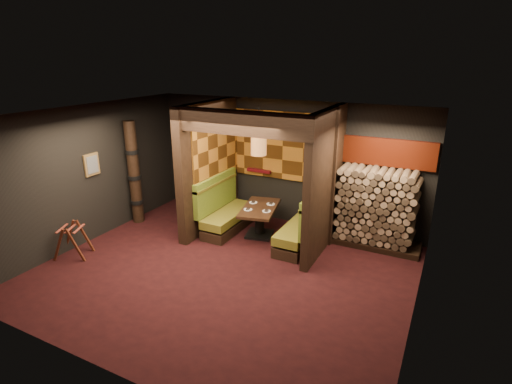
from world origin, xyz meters
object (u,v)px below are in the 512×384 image
object	(u,v)px
booth_bench_left	(225,213)
pendant_lamp	(259,144)
booth_bench_right	(304,228)
firewood_stack	(380,209)
luggage_rack	(72,239)
dining_table	(260,217)
totem_column	(134,174)

from	to	relation	value
booth_bench_left	pendant_lamp	world-z (taller)	pendant_lamp
booth_bench_right	firewood_stack	size ratio (longest dim) A/B	0.92
booth_bench_right	pendant_lamp	size ratio (longest dim) A/B	1.57
booth_bench_left	luggage_rack	xyz separation A→B (m)	(-2.01, -2.46, -0.04)
pendant_lamp	firewood_stack	size ratio (longest dim) A/B	0.59
booth_bench_right	luggage_rack	world-z (taller)	booth_bench_right
pendant_lamp	booth_bench_left	bearing A→B (deg)	179.51
dining_table	luggage_rack	world-z (taller)	luggage_rack
totem_column	firewood_stack	xyz separation A→B (m)	(5.33, 1.25, -0.37)
booth_bench_left	booth_bench_right	distance (m)	1.89
dining_table	firewood_stack	world-z (taller)	firewood_stack
pendant_lamp	firewood_stack	bearing A→B (deg)	16.44
booth_bench_left	booth_bench_right	size ratio (longest dim) A/B	1.00
pendant_lamp	dining_table	bearing A→B (deg)	90.00
booth_bench_right	luggage_rack	bearing A→B (deg)	-147.75
dining_table	luggage_rack	bearing A→B (deg)	-138.77
booth_bench_left	luggage_rack	distance (m)	3.18
luggage_rack	booth_bench_left	bearing A→B (deg)	50.79
booth_bench_right	firewood_stack	distance (m)	1.58
booth_bench_left	pendant_lamp	bearing A→B (deg)	-0.49
luggage_rack	firewood_stack	world-z (taller)	firewood_stack
booth_bench_left	booth_bench_right	bearing A→B (deg)	0.00
luggage_rack	totem_column	world-z (taller)	totem_column
dining_table	firewood_stack	xyz separation A→B (m)	(2.40, 0.66, 0.38)
booth_bench_right	firewood_stack	world-z (taller)	firewood_stack
totem_column	booth_bench_left	bearing A→B (deg)	14.75
booth_bench_left	firewood_stack	xyz separation A→B (m)	(3.25, 0.70, 0.42)
booth_bench_left	luggage_rack	world-z (taller)	booth_bench_left
luggage_rack	firewood_stack	bearing A→B (deg)	31.03
pendant_lamp	luggage_rack	xyz separation A→B (m)	(-2.86, -2.45, -1.70)
booth_bench_left	dining_table	world-z (taller)	booth_bench_left
pendant_lamp	booth_bench_right	bearing A→B (deg)	0.40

